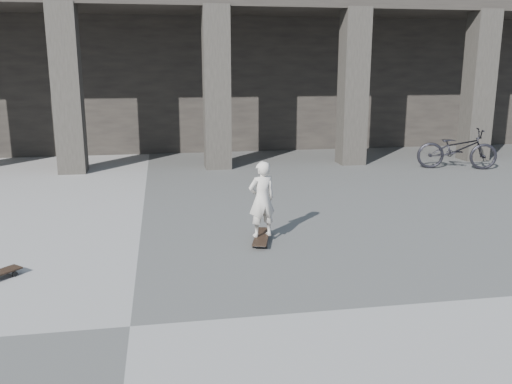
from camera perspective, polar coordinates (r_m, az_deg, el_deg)
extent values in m
plane|color=#4C4C49|center=(5.83, -13.11, -13.61)|extent=(90.00, 90.00, 0.00)
cube|color=black|center=(19.21, -11.42, 14.26)|extent=(28.00, 6.00, 6.00)
cube|color=black|center=(14.89, -12.04, 19.20)|extent=(28.00, 2.80, 0.50)
cube|color=#2B2924|center=(13.89, -19.23, 10.11)|extent=(0.65, 0.65, 4.00)
cube|color=#2B2924|center=(13.78, -4.17, 10.78)|extent=(0.65, 0.65, 4.00)
cube|color=#2B2924|center=(14.58, 10.19, 10.75)|extent=(0.65, 0.65, 4.00)
cube|color=#2B2924|center=(16.15, 22.38, 10.20)|extent=(0.65, 0.65, 4.00)
cube|color=black|center=(8.17, 0.60, -4.70)|extent=(0.44, 0.91, 0.02)
cube|color=#B2B2B7|center=(8.48, 0.79, -4.29)|extent=(0.19, 0.09, 0.03)
cube|color=#B2B2B7|center=(7.89, 0.40, -5.65)|extent=(0.19, 0.09, 0.03)
cylinder|color=black|center=(8.49, 0.17, -4.33)|extent=(0.04, 0.07, 0.07)
cylinder|color=black|center=(8.47, 1.41, -4.37)|extent=(0.04, 0.07, 0.07)
cylinder|color=black|center=(7.90, -0.27, -5.69)|extent=(0.04, 0.07, 0.07)
cylinder|color=black|center=(7.88, 1.07, -5.73)|extent=(0.04, 0.07, 0.07)
cube|color=#B2B2B7|center=(7.59, -24.42, -7.66)|extent=(0.16, 0.15, 0.03)
cylinder|color=black|center=(7.67, -24.77, -7.57)|extent=(0.07, 0.07, 0.07)
cylinder|color=black|center=(7.53, -24.05, -7.89)|extent=(0.07, 0.07, 0.07)
imported|color=beige|center=(8.01, 0.61, -0.76)|extent=(0.47, 0.36, 1.14)
imported|color=black|center=(14.65, 20.41, 4.29)|extent=(2.07, 1.24, 1.03)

